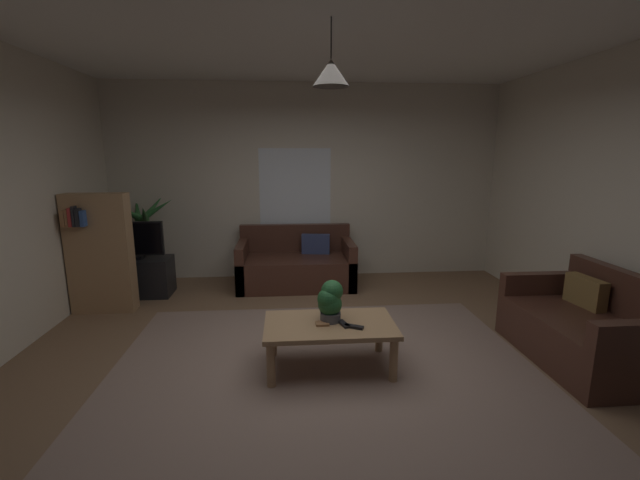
# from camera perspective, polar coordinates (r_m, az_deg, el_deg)

# --- Properties ---
(floor) EXTENTS (5.68, 5.37, 0.02)m
(floor) POSITION_cam_1_polar(r_m,az_deg,el_deg) (3.94, 0.37, -16.21)
(floor) COLOR brown
(floor) RESTS_ON ground
(rug) EXTENTS (3.69, 2.96, 0.01)m
(rug) POSITION_cam_1_polar(r_m,az_deg,el_deg) (3.76, 0.65, -17.45)
(rug) COLOR gray
(rug) RESTS_ON ground
(wall_back) EXTENTS (5.80, 0.06, 2.83)m
(wall_back) POSITION_cam_1_polar(r_m,az_deg,el_deg) (6.20, -1.84, 7.93)
(wall_back) COLOR beige
(wall_back) RESTS_ON ground
(ceiling) EXTENTS (5.68, 5.37, 0.02)m
(ceiling) POSITION_cam_1_polar(r_m,az_deg,el_deg) (3.61, 0.44, 27.94)
(ceiling) COLOR white
(window_pane) EXTENTS (1.05, 0.01, 1.12)m
(window_pane) POSITION_cam_1_polar(r_m,az_deg,el_deg) (6.17, -3.45, 7.30)
(window_pane) COLOR white
(couch_under_window) EXTENTS (1.60, 0.86, 0.82)m
(couch_under_window) POSITION_cam_1_polar(r_m,az_deg,el_deg) (5.87, -3.28, -3.65)
(couch_under_window) COLOR #47281E
(couch_under_window) RESTS_ON ground
(couch_right_side) EXTENTS (0.86, 1.38, 0.82)m
(couch_right_side) POSITION_cam_1_polar(r_m,az_deg,el_deg) (4.48, 32.72, -10.57)
(couch_right_side) COLOR #47281E
(couch_right_side) RESTS_ON ground
(coffee_table) EXTENTS (1.12, 0.65, 0.42)m
(coffee_table) POSITION_cam_1_polar(r_m,az_deg,el_deg) (3.64, 1.34, -12.24)
(coffee_table) COLOR #A87F56
(coffee_table) RESTS_ON ground
(book_on_table_0) EXTENTS (0.12, 0.09, 0.02)m
(book_on_table_0) POSITION_cam_1_polar(r_m,az_deg,el_deg) (3.58, 0.32, -11.44)
(book_on_table_0) COLOR #99663F
(book_on_table_0) RESTS_ON coffee_table
(remote_on_table_0) EXTENTS (0.10, 0.17, 0.02)m
(remote_on_table_0) POSITION_cam_1_polar(r_m,az_deg,el_deg) (3.58, 3.28, -11.46)
(remote_on_table_0) COLOR black
(remote_on_table_0) RESTS_ON coffee_table
(remote_on_table_1) EXTENTS (0.17, 0.12, 0.02)m
(remote_on_table_1) POSITION_cam_1_polar(r_m,az_deg,el_deg) (3.53, 4.70, -11.82)
(remote_on_table_1) COLOR black
(remote_on_table_1) RESTS_ON coffee_table
(potted_plant_on_table) EXTENTS (0.23, 0.22, 0.36)m
(potted_plant_on_table) POSITION_cam_1_polar(r_m,az_deg,el_deg) (3.60, 1.40, -8.31)
(potted_plant_on_table) COLOR #4C4C51
(potted_plant_on_table) RESTS_ON coffee_table
(tv_stand) EXTENTS (0.90, 0.44, 0.50)m
(tv_stand) POSITION_cam_1_polar(r_m,az_deg,el_deg) (5.97, -23.98, -4.66)
(tv_stand) COLOR black
(tv_stand) RESTS_ON ground
(tv) EXTENTS (0.78, 0.16, 0.49)m
(tv) POSITION_cam_1_polar(r_m,az_deg,el_deg) (5.83, -24.46, 0.00)
(tv) COLOR black
(tv) RESTS_ON tv_stand
(potted_palm_corner) EXTENTS (0.91, 0.94, 1.29)m
(potted_palm_corner) POSITION_cam_1_polar(r_m,az_deg,el_deg) (6.29, -23.05, -0.44)
(potted_palm_corner) COLOR brown
(potted_palm_corner) RESTS_ON ground
(bookshelf_corner) EXTENTS (0.70, 0.31, 1.40)m
(bookshelf_corner) POSITION_cam_1_polar(r_m,az_deg,el_deg) (5.43, -28.08, -1.54)
(bookshelf_corner) COLOR #A87F56
(bookshelf_corner) RESTS_ON ground
(pendant_lamp) EXTENTS (0.28, 0.28, 0.49)m
(pendant_lamp) POSITION_cam_1_polar(r_m,az_deg,el_deg) (3.38, 1.52, 22.05)
(pendant_lamp) COLOR black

